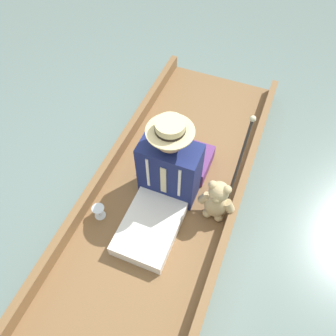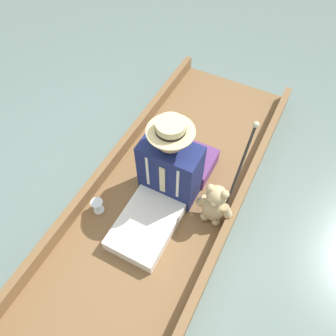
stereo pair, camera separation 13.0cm
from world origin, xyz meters
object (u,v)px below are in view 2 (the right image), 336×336
Objects in this scene: seated_person at (164,181)px; wine_glass at (97,204)px; teddy_bear at (214,205)px; walking_cane at (241,164)px.

seated_person is 0.55m from wine_glass.
walking_cane is at bearing -104.73° from teddy_bear.
wine_glass is (0.80, 0.34, -0.11)m from teddy_bear.
walking_cane is at bearing -145.46° from wine_glass.
wine_glass is 1.11m from walking_cane.
walking_cane is at bearing -146.96° from seated_person.
walking_cane reaches higher than teddy_bear.
walking_cane is (-0.46, -0.28, 0.15)m from seated_person.
seated_person is 0.56m from walking_cane.
wine_glass is at bearing 34.54° from walking_cane.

